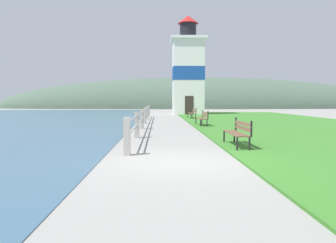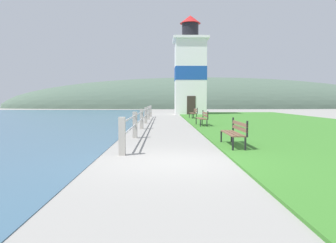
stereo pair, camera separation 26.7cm
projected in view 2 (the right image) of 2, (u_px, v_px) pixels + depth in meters
ground_plane at (173, 162)px, 8.25m from camera, size 160.00×160.00×0.00m
grass_verge at (282, 123)px, 21.39m from camera, size 12.00×39.15×0.06m
seawall_railing at (144, 116)px, 19.76m from camera, size 0.18×21.36×1.08m
park_bench_near at (235, 131)px, 10.67m from camera, size 0.48×1.98×0.94m
park_bench_midway at (203, 117)px, 19.41m from camera, size 0.53×1.87×0.94m
park_bench_far at (194, 112)px, 27.31m from camera, size 0.58×1.64×0.94m
lighthouse at (190, 72)px, 35.85m from camera, size 3.77×3.77×10.74m
distant_hillside at (205, 108)px, 64.35m from camera, size 80.00×16.00×12.00m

